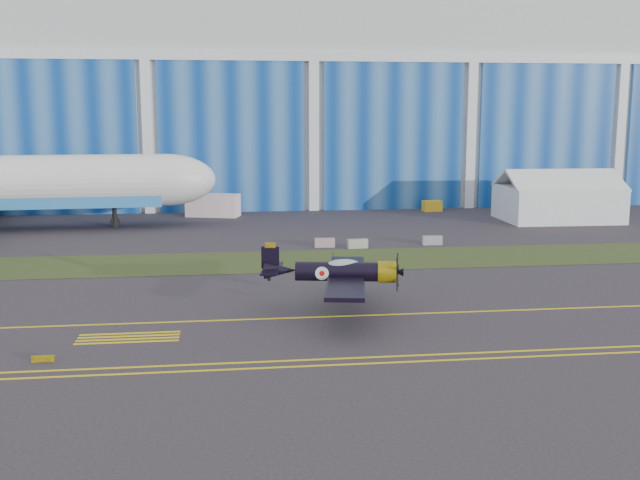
{
  "coord_description": "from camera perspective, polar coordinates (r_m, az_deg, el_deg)",
  "views": [
    {
      "loc": [
        -12.16,
        -52.04,
        13.18
      ],
      "look_at": [
        -4.83,
        4.9,
        3.43
      ],
      "focal_mm": 42.0,
      "sensor_mm": 36.0,
      "label": 1
    }
  ],
  "objects": [
    {
      "name": "warbird",
      "position": [
        49.59,
        1.33,
        -2.41
      ],
      "size": [
        12.6,
        14.35,
        3.77
      ],
      "rotation": [
        0.0,
        0.0,
        -0.18
      ],
      "color": "black",
      "rests_on": "ground"
    },
    {
      "name": "ground",
      "position": [
        55.04,
        5.67,
        -4.26
      ],
      "size": [
        260.0,
        260.0,
        0.0
      ],
      "primitive_type": "plane",
      "color": "#342E36",
      "rests_on": "ground"
    },
    {
      "name": "grass_median",
      "position": [
        68.42,
        3.04,
        -1.46
      ],
      "size": [
        260.0,
        10.0,
        0.02
      ],
      "primitive_type": "cube",
      "color": "#475128",
      "rests_on": "ground"
    },
    {
      "name": "shipping_container",
      "position": [
        97.55,
        -8.16,
        2.63
      ],
      "size": [
        7.17,
        4.45,
        2.9
      ],
      "primitive_type": "cube",
      "rotation": [
        0.0,
        0.0,
        -0.29
      ],
      "color": "#F8D4D9",
      "rests_on": "ground"
    },
    {
      "name": "hold_short_ladder",
      "position": [
        46.24,
        -14.39,
        -7.22
      ],
      "size": [
        6.0,
        2.4,
        0.02
      ],
      "primitive_type": null,
      "color": "yellow",
      "rests_on": "ground"
    },
    {
      "name": "hangar",
      "position": [
        124.43,
        -1.75,
        10.45
      ],
      "size": [
        220.0,
        45.7,
        30.0
      ],
      "color": "silver",
      "rests_on": "ground"
    },
    {
      "name": "taxiway_centreline",
      "position": [
        50.34,
        6.94,
        -5.6
      ],
      "size": [
        200.0,
        0.2,
        0.02
      ],
      "primitive_type": "cube",
      "color": "yellow",
      "rests_on": "ground"
    },
    {
      "name": "barrier_a",
      "position": [
        74.45,
        0.36,
        -0.21
      ],
      "size": [
        2.02,
        0.67,
        0.9
      ],
      "primitive_type": "cube",
      "rotation": [
        0.0,
        0.0,
        -0.03
      ],
      "color": "gray",
      "rests_on": "ground"
    },
    {
      "name": "tent",
      "position": [
        97.39,
        17.69,
        3.31
      ],
      "size": [
        14.09,
        10.48,
        6.43
      ],
      "rotation": [
        0.0,
        0.0,
        -0.03
      ],
      "color": "white",
      "rests_on": "ground"
    },
    {
      "name": "tug",
      "position": [
        102.99,
        8.53,
        2.58
      ],
      "size": [
        2.59,
        1.75,
        1.44
      ],
      "primitive_type": "cube",
      "rotation": [
        0.0,
        0.0,
        0.09
      ],
      "color": "gold",
      "rests_on": "ground"
    },
    {
      "name": "edge_line_near",
      "position": [
        41.6,
        10.19,
        -8.97
      ],
      "size": [
        80.0,
        0.2,
        0.02
      ],
      "primitive_type": "cube",
      "color": "yellow",
      "rests_on": "ground"
    },
    {
      "name": "guard_board_left",
      "position": [
        43.23,
        -20.35,
        -8.49
      ],
      "size": [
        1.2,
        0.15,
        0.35
      ],
      "primitive_type": "cube",
      "color": "yellow",
      "rests_on": "ground"
    },
    {
      "name": "barrier_c",
      "position": [
        76.67,
        8.54,
        -0.03
      ],
      "size": [
        2.02,
        0.67,
        0.9
      ],
      "primitive_type": "cube",
      "rotation": [
        0.0,
        0.0,
        -0.04
      ],
      "color": "gray",
      "rests_on": "ground"
    },
    {
      "name": "edge_line_far",
      "position": [
        42.5,
        9.78,
        -8.55
      ],
      "size": [
        80.0,
        0.2,
        0.02
      ],
      "primitive_type": "cube",
      "color": "yellow",
      "rests_on": "ground"
    },
    {
      "name": "barrier_b",
      "position": [
        73.98,
        2.88,
        -0.28
      ],
      "size": [
        2.05,
        0.79,
        0.9
      ],
      "primitive_type": "cube",
      "rotation": [
        0.0,
        0.0,
        0.1
      ],
      "color": "#99958E",
      "rests_on": "ground"
    }
  ]
}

